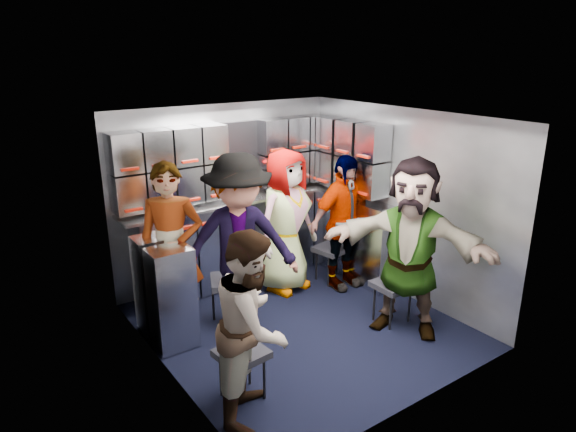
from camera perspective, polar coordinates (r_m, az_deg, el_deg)
floor at (r=5.35m, az=1.34°, el=-12.02°), size 3.00×3.00×0.00m
wall_back at (r=6.12m, az=-6.95°, el=2.49°), size 2.80×0.04×2.10m
wall_left at (r=4.28m, az=-13.88°, el=-4.93°), size 0.04×3.00×2.10m
wall_right at (r=5.81m, az=12.60°, el=1.32°), size 0.04×3.00×2.10m
ceiling at (r=4.66m, az=1.53°, el=10.89°), size 2.80×3.00×0.02m
cart_bank_back at (r=6.12m, az=-5.82°, el=-2.95°), size 2.68×0.38×0.99m
cart_bank_left at (r=5.05m, az=-13.56°, el=-8.13°), size 0.38×0.76×0.99m
counter at (r=5.95m, az=-5.98°, el=1.72°), size 2.68×0.42×0.03m
locker_bank_back at (r=5.89m, az=-6.42°, el=6.29°), size 2.68×0.28×0.82m
locker_bank_right at (r=6.08m, az=7.06°, el=6.65°), size 0.28×1.00×0.82m
right_cabinet at (r=6.28m, az=7.32°, el=-2.39°), size 0.28×1.20×1.00m
coffee_niche at (r=6.03m, az=-5.18°, el=6.42°), size 0.46×0.16×0.84m
red_latch_strip at (r=5.83m, az=-4.97°, el=-0.00°), size 2.60×0.02×0.03m
jump_seat_near_left at (r=4.20m, az=-5.17°, el=-15.25°), size 0.40×0.38×0.43m
jump_seat_mid_left at (r=5.26m, az=-6.31°, el=-7.42°), size 0.53×0.52×0.48m
jump_seat_center at (r=6.09m, az=-1.19°, el=-3.96°), size 0.48×0.47×0.45m
jump_seat_mid_right at (r=6.17m, az=4.86°, el=-3.85°), size 0.42×0.41×0.43m
jump_seat_near_right at (r=5.35m, az=11.59°, el=-7.72°), size 0.38×0.36×0.44m
attendant_standing at (r=5.04m, az=-12.82°, el=-3.70°), size 0.74×0.68×1.70m
attendant_arc_a at (r=3.88m, az=-3.96°, el=-12.01°), size 0.90×0.91×1.48m
attendant_arc_b at (r=4.93m, az=-5.48°, el=-3.27°), size 1.31×1.02×1.79m
attendant_arc_c at (r=5.80m, az=-0.22°, el=-0.58°), size 0.89×0.67×1.65m
attendant_arc_d at (r=5.90m, az=6.08°, el=-0.75°), size 0.94×0.43×1.57m
attendant_arc_e at (r=5.05m, az=13.41°, el=-3.39°), size 1.28×1.66×1.76m
bottle_left at (r=5.59m, az=-11.80°, el=1.85°), size 0.06×0.06×0.25m
bottle_mid at (r=5.93m, az=-4.77°, el=2.97°), size 0.06×0.06×0.22m
bottle_right at (r=6.26m, az=0.22°, el=4.01°), size 0.06×0.06×0.26m
cup_left at (r=5.49m, az=-14.68°, el=0.48°), size 0.08×0.08×0.10m
cup_right at (r=6.12m, az=-1.83°, el=2.94°), size 0.07×0.07×0.11m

